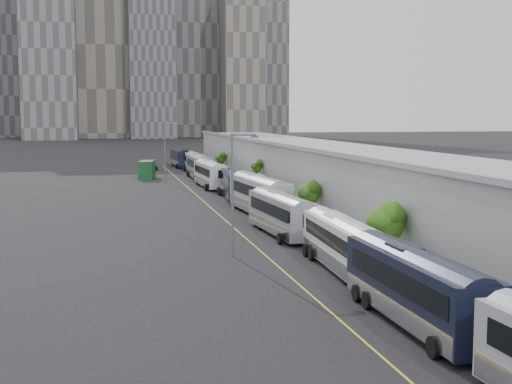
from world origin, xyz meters
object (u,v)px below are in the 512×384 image
object	(u,v)px
bus_4	(259,198)
bus_6	(210,176)
bus_5	(235,186)
suv	(150,166)
street_lamp_near	(235,186)
bus_2	(342,247)
bus_7	(199,169)
bus_8	(193,164)
bus_1	(416,294)
bus_9	(180,159)
bus_3	(281,217)
street_lamp_far	(166,149)
shipping_container	(147,170)

from	to	relation	value
bus_4	bus_6	bearing A→B (deg)	87.36
bus_5	bus_6	distance (m)	14.17
bus_5	suv	size ratio (longest dim) A/B	2.55
bus_6	street_lamp_near	distance (m)	50.79
bus_2	bus_4	size ratio (longest dim) A/B	0.86
bus_6	bus_7	size ratio (longest dim) A/B	0.96
suv	street_lamp_near	bearing A→B (deg)	-95.83
bus_8	suv	bearing A→B (deg)	136.70
bus_1	bus_6	world-z (taller)	bus_1
bus_9	suv	xyz separation A→B (m)	(-6.60, -7.25, -0.86)
bus_3	bus_7	world-z (taller)	bus_7
bus_1	bus_8	distance (m)	96.09
bus_5	bus_6	size ratio (longest dim) A/B	0.98
bus_2	bus_3	distance (m)	14.38
bus_3	street_lamp_far	xyz separation A→B (m)	(-5.82, 49.83, 3.75)
bus_2	street_lamp_far	distance (m)	64.63
bus_1	street_lamp_far	xyz separation A→B (m)	(-5.84, 77.49, 3.69)
bus_6	street_lamp_near	size ratio (longest dim) A/B	1.43
bus_1	bus_4	bearing A→B (deg)	88.55
street_lamp_near	street_lamp_far	xyz separation A→B (m)	(-0.14, 58.29, 0.03)
bus_9	suv	size ratio (longest dim) A/B	2.52
shipping_container	street_lamp_near	bearing A→B (deg)	-76.97
bus_3	bus_9	distance (m)	83.73
bus_5	bus_7	distance (m)	28.44
bus_3	bus_7	distance (m)	56.19
bus_7	bus_5	bearing A→B (deg)	-88.49
bus_3	bus_8	xyz separation A→B (m)	(0.59, 68.43, -0.00)
shipping_container	suv	size ratio (longest dim) A/B	1.05
street_lamp_near	shipping_container	size ratio (longest dim) A/B	1.73
bus_9	street_lamp_near	world-z (taller)	street_lamp_near
bus_6	street_lamp_near	xyz separation A→B (m)	(-5.53, -50.36, 3.67)
bus_6	street_lamp_far	size ratio (longest dim) A/B	1.42
bus_4	bus_9	distance (m)	70.83
bus_2	bus_9	world-z (taller)	bus_9
bus_9	bus_5	bearing A→B (deg)	-91.07
bus_4	bus_7	xyz separation A→B (m)	(-0.70, 43.28, -0.04)
bus_8	shipping_container	xyz separation A→B (m)	(-8.90, -10.07, -0.07)
bus_5	street_lamp_far	size ratio (longest dim) A/B	1.40
bus_7	street_lamp_near	world-z (taller)	street_lamp_near
street_lamp_near	bus_4	bearing A→B (deg)	73.07
bus_2	street_lamp_near	bearing A→B (deg)	139.30
bus_5	bus_8	bearing A→B (deg)	95.58
bus_2	bus_4	world-z (taller)	bus_4
bus_9	shipping_container	size ratio (longest dim) A/B	2.41
bus_5	shipping_container	bearing A→B (deg)	111.88
bus_8	street_lamp_near	xyz separation A→B (m)	(-6.27, -76.89, 3.72)
bus_1	bus_8	world-z (taller)	bus_1
bus_9	bus_2	bearing A→B (deg)	-91.63
street_lamp_far	shipping_container	distance (m)	9.67
bus_5	suv	bearing A→B (deg)	104.06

